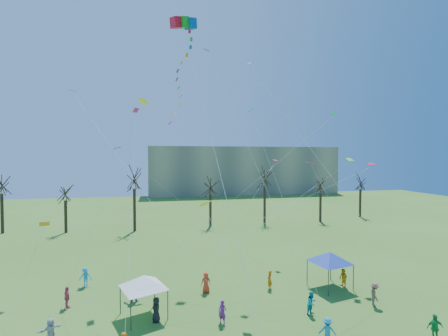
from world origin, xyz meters
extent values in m
cube|color=gray|center=(22.00, 82.00, 7.50)|extent=(60.00, 14.00, 15.00)
cylinder|color=black|center=(-28.56, 37.17, 3.08)|extent=(0.44, 0.44, 6.15)
cylinder|color=black|center=(-19.09, 35.63, 2.52)|extent=(0.44, 0.44, 5.05)
cylinder|color=black|center=(-8.68, 34.57, 3.39)|extent=(0.44, 0.44, 6.77)
cylinder|color=black|center=(3.66, 35.49, 2.72)|extent=(0.44, 0.44, 5.44)
cylinder|color=black|center=(13.59, 36.28, 3.31)|extent=(0.44, 0.44, 6.62)
cylinder|color=black|center=(23.96, 35.36, 2.61)|extent=(0.44, 0.44, 5.21)
cylinder|color=black|center=(33.95, 37.95, 2.72)|extent=(0.44, 0.44, 5.45)
cube|color=red|center=(-3.28, 10.57, 23.15)|extent=(1.06, 1.37, 1.14)
cube|color=#14981E|center=(-2.65, 10.57, 23.15)|extent=(1.06, 1.37, 1.14)
cube|color=#0E4DB3|center=(-2.03, 10.57, 23.15)|extent=(1.06, 1.37, 1.14)
cylinder|color=white|center=(-1.23, 3.68, 12.37)|extent=(0.02, 0.02, 24.30)
cylinder|color=#3F3F44|center=(-6.70, 5.13, 1.08)|extent=(0.09, 0.09, 2.17)
cylinder|color=#3F3F44|center=(-4.20, 6.10, 1.08)|extent=(0.09, 0.09, 2.17)
cylinder|color=#3F3F44|center=(-7.67, 7.63, 1.08)|extent=(0.09, 0.09, 2.17)
cylinder|color=#3F3F44|center=(-5.17, 8.60, 1.08)|extent=(0.09, 0.09, 2.17)
pyramid|color=white|center=(-5.94, 6.86, 2.63)|extent=(3.84, 3.84, 0.93)
cylinder|color=#3F3F44|center=(9.20, 7.19, 1.13)|extent=(0.09, 0.09, 2.26)
cylinder|color=#3F3F44|center=(11.94, 7.76, 1.13)|extent=(0.09, 0.09, 2.26)
cylinder|color=#3F3F44|center=(8.62, 9.92, 1.13)|extent=(0.09, 0.09, 2.26)
cylinder|color=#3F3F44|center=(11.36, 10.50, 1.13)|extent=(0.09, 0.09, 2.26)
pyramid|color=#213DA8|center=(10.28, 8.84, 2.74)|extent=(4.21, 4.21, 0.97)
imported|color=#178BBC|center=(5.57, 1.06, 0.84)|extent=(1.24, 1.00, 1.68)
imported|color=green|center=(12.48, -0.04, 0.86)|extent=(1.08, 0.65, 1.73)
imported|color=silver|center=(-11.56, 4.76, 0.78)|extent=(1.47, 1.15, 1.56)
imported|color=black|center=(-5.02, 5.98, 0.87)|extent=(0.65, 0.91, 1.74)
imported|color=#802083|center=(-0.45, 4.72, 0.84)|extent=(0.73, 0.71, 1.68)
imported|color=#0B92A6|center=(6.37, 4.67, 0.86)|extent=(1.04, 0.96, 1.72)
imported|color=brown|center=(11.88, 4.91, 0.91)|extent=(1.04, 1.34, 1.82)
imported|color=#E44C71|center=(-11.85, 9.41, 0.84)|extent=(0.87, 1.05, 1.68)
imported|color=#41518E|center=(-6.80, 9.51, 0.88)|extent=(1.71, 1.14, 1.77)
imported|color=red|center=(-0.84, 10.02, 0.88)|extent=(0.90, 0.63, 1.76)
imported|color=#E55C0C|center=(4.81, 9.55, 0.84)|extent=(0.71, 0.72, 1.67)
imported|color=#FFAE1A|center=(11.50, 8.59, 0.82)|extent=(0.72, 0.87, 1.65)
imported|color=#1B9DDB|center=(-11.41, 13.53, 0.86)|extent=(1.18, 0.75, 1.73)
cube|color=orange|center=(-11.91, 5.11, 7.52)|extent=(0.76, 0.84, 0.37)
cylinder|color=white|center=(-12.48, 3.00, 4.41)|extent=(0.01, 0.01, 7.27)
cube|color=#D5238F|center=(-6.93, 14.99, 16.31)|extent=(0.70, 0.73, 0.39)
cylinder|color=white|center=(-6.82, 8.34, 8.80)|extent=(0.01, 0.01, 19.75)
cube|color=#F7FF1A|center=(-1.80, 3.67, 8.72)|extent=(0.85, 0.86, 0.41)
cylinder|color=white|center=(-0.54, 1.86, 5.01)|extent=(0.01, 0.01, 8.29)
cube|color=#1BD1C7|center=(3.52, 11.16, 16.05)|extent=(0.69, 0.61, 0.35)
cylinder|color=white|center=(4.55, 6.11, 8.68)|extent=(0.01, 0.01, 17.67)
cube|color=blue|center=(4.90, 16.45, 21.91)|extent=(0.76, 0.76, 0.36)
cylinder|color=white|center=(8.69, 8.21, 11.60)|extent=(0.01, 0.01, 27.16)
cube|color=red|center=(11.81, 5.45, 11.21)|extent=(0.73, 0.80, 0.17)
cylinder|color=white|center=(0.12, 5.11, 6.25)|extent=(0.01, 0.01, 25.24)
cube|color=#6EE335|center=(14.11, 11.82, 11.52)|extent=(0.57, 0.71, 0.31)
cylinder|color=white|center=(4.54, 8.90, 6.41)|extent=(0.01, 0.01, 22.29)
cube|color=purple|center=(-13.62, 19.07, 18.74)|extent=(0.80, 0.75, 0.18)
cylinder|color=white|center=(-7.03, 11.89, 10.02)|extent=(0.01, 0.01, 25.88)
cube|color=#D85A0B|center=(0.88, 20.87, 24.56)|extent=(0.91, 0.86, 0.33)
cylinder|color=white|center=(3.62, 12.77, 12.93)|extent=(0.01, 0.01, 28.55)
cube|color=#CE2286|center=(7.24, 6.61, 11.31)|extent=(0.85, 0.69, 0.22)
cylinder|color=white|center=(9.56, 5.76, 6.30)|extent=(0.01, 0.01, 10.80)
cube|color=yellow|center=(-5.91, 8.26, 16.03)|extent=(0.87, 0.89, 0.35)
cylinder|color=white|center=(-8.88, 8.84, 8.66)|extent=(0.01, 0.01, 15.55)
cube|color=#1AC1C8|center=(13.72, 14.20, 16.44)|extent=(0.74, 0.78, 0.28)
cylinder|color=white|center=(3.46, 11.86, 8.87)|extent=(0.01, 0.01, 25.70)
cube|color=#CC226C|center=(8.92, 19.02, 11.38)|extent=(0.59, 0.69, 0.15)
cylinder|color=white|center=(4.04, 14.52, 6.34)|extent=(0.01, 0.01, 16.43)
cube|color=blue|center=(-7.99, 9.43, 12.49)|extent=(0.67, 0.51, 0.20)
cylinder|color=white|center=(-1.59, 9.49, 6.90)|extent=(0.01, 0.01, 16.74)
camera|label=1|loc=(-4.69, -16.45, 11.76)|focal=25.00mm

